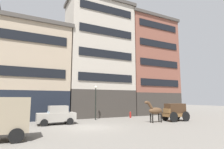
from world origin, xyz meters
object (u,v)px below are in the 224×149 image
object	(u,v)px
draft_horse	(155,111)
sedan_light	(57,115)
fire_hydrant_curbside	(130,115)
pedestrian_officer	(176,109)
streetlamp_curbside	(96,98)
cargo_wagon	(175,111)

from	to	relation	value
draft_horse	sedan_light	distance (m)	10.27
fire_hydrant_curbside	draft_horse	bearing A→B (deg)	-93.44
pedestrian_officer	sedan_light	bearing A→B (deg)	-175.26
sedan_light	fire_hydrant_curbside	distance (m)	10.19
sedan_light	streetlamp_curbside	xyz separation A→B (m)	(4.94, 1.88, 1.76)
cargo_wagon	draft_horse	bearing A→B (deg)	179.95
fire_hydrant_curbside	streetlamp_curbside	bearing A→B (deg)	-179.54
draft_horse	streetlamp_curbside	size ratio (longest dim) A/B	0.57
cargo_wagon	streetlamp_curbside	size ratio (longest dim) A/B	0.72
cargo_wagon	pedestrian_officer	bearing A→B (deg)	42.30
pedestrian_officer	streetlamp_curbside	xyz separation A→B (m)	(-13.11, 0.38, 1.69)
pedestrian_officer	streetlamp_curbside	size ratio (longest dim) A/B	0.44
streetlamp_curbside	draft_horse	bearing A→B (deg)	-48.30
draft_horse	sedan_light	world-z (taller)	draft_horse
sedan_light	cargo_wagon	bearing A→B (deg)	-15.25
cargo_wagon	sedan_light	bearing A→B (deg)	164.75
draft_horse	fire_hydrant_curbside	size ratio (longest dim) A/B	2.83
cargo_wagon	draft_horse	size ratio (longest dim) A/B	1.26
cargo_wagon	pedestrian_officer	world-z (taller)	cargo_wagon
cargo_wagon	sedan_light	world-z (taller)	cargo_wagon
cargo_wagon	streetlamp_curbside	world-z (taller)	streetlamp_curbside
cargo_wagon	sedan_light	size ratio (longest dim) A/B	0.80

